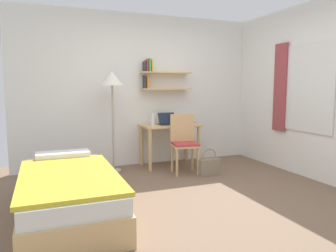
{
  "coord_description": "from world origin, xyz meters",
  "views": [
    {
      "loc": [
        -1.68,
        -3.36,
        1.36
      ],
      "look_at": [
        -0.15,
        0.51,
        0.85
      ],
      "focal_mm": 34.17,
      "sensor_mm": 36.0,
      "label": 1
    }
  ],
  "objects_px": {
    "bed": "(69,193)",
    "desk_chair": "(184,141)",
    "water_bottle": "(153,119)",
    "handbag": "(209,166)",
    "standing_lamp": "(112,85)",
    "book_stack": "(187,123)",
    "desk": "(170,132)",
    "laptop": "(167,121)"
  },
  "relations": [
    {
      "from": "laptop",
      "to": "desk_chair",
      "type": "bearing_deg",
      "value": -82.05
    },
    {
      "from": "desk",
      "to": "handbag",
      "type": "height_order",
      "value": "desk"
    },
    {
      "from": "desk",
      "to": "handbag",
      "type": "relative_size",
      "value": 2.3
    },
    {
      "from": "bed",
      "to": "handbag",
      "type": "bearing_deg",
      "value": 20.62
    },
    {
      "from": "desk",
      "to": "water_bottle",
      "type": "bearing_deg",
      "value": -170.01
    },
    {
      "from": "handbag",
      "to": "desk_chair",
      "type": "bearing_deg",
      "value": 134.12
    },
    {
      "from": "bed",
      "to": "book_stack",
      "type": "xyz_separation_m",
      "value": [
        2.12,
        1.56,
        0.5
      ]
    },
    {
      "from": "laptop",
      "to": "water_bottle",
      "type": "relative_size",
      "value": 1.41
    },
    {
      "from": "desk",
      "to": "handbag",
      "type": "distance_m",
      "value": 0.98
    },
    {
      "from": "bed",
      "to": "desk",
      "type": "distance_m",
      "value": 2.45
    },
    {
      "from": "bed",
      "to": "desk_chair",
      "type": "height_order",
      "value": "desk_chair"
    },
    {
      "from": "bed",
      "to": "desk",
      "type": "xyz_separation_m",
      "value": [
        1.81,
        1.61,
        0.34
      ]
    },
    {
      "from": "desk_chair",
      "to": "water_bottle",
      "type": "xyz_separation_m",
      "value": [
        -0.37,
        0.45,
        0.32
      ]
    },
    {
      "from": "bed",
      "to": "desk",
      "type": "height_order",
      "value": "desk"
    },
    {
      "from": "handbag",
      "to": "laptop",
      "type": "bearing_deg",
      "value": 113.59
    },
    {
      "from": "standing_lamp",
      "to": "book_stack",
      "type": "height_order",
      "value": "standing_lamp"
    },
    {
      "from": "desk",
      "to": "standing_lamp",
      "type": "distance_m",
      "value": 1.28
    },
    {
      "from": "desk_chair",
      "to": "handbag",
      "type": "xyz_separation_m",
      "value": [
        0.29,
        -0.3,
        -0.37
      ]
    },
    {
      "from": "desk_chair",
      "to": "handbag",
      "type": "height_order",
      "value": "desk_chair"
    },
    {
      "from": "bed",
      "to": "desk",
      "type": "bearing_deg",
      "value": 41.74
    },
    {
      "from": "water_bottle",
      "to": "book_stack",
      "type": "height_order",
      "value": "water_bottle"
    },
    {
      "from": "bed",
      "to": "water_bottle",
      "type": "bearing_deg",
      "value": 46.38
    },
    {
      "from": "standing_lamp",
      "to": "desk",
      "type": "bearing_deg",
      "value": 2.6
    },
    {
      "from": "laptop",
      "to": "book_stack",
      "type": "relative_size",
      "value": 1.2
    },
    {
      "from": "desk_chair",
      "to": "book_stack",
      "type": "bearing_deg",
      "value": 59.68
    },
    {
      "from": "bed",
      "to": "handbag",
      "type": "xyz_separation_m",
      "value": [
        2.14,
        0.81,
        -0.1
      ]
    },
    {
      "from": "book_stack",
      "to": "handbag",
      "type": "bearing_deg",
      "value": -88.12
    },
    {
      "from": "standing_lamp",
      "to": "laptop",
      "type": "bearing_deg",
      "value": 4.54
    },
    {
      "from": "standing_lamp",
      "to": "water_bottle",
      "type": "xyz_separation_m",
      "value": [
        0.67,
        -0.01,
        -0.57
      ]
    },
    {
      "from": "desk",
      "to": "water_bottle",
      "type": "height_order",
      "value": "water_bottle"
    },
    {
      "from": "desk_chair",
      "to": "water_bottle",
      "type": "distance_m",
      "value": 0.66
    },
    {
      "from": "bed",
      "to": "book_stack",
      "type": "height_order",
      "value": "book_stack"
    },
    {
      "from": "handbag",
      "to": "standing_lamp",
      "type": "bearing_deg",
      "value": 150.13
    },
    {
      "from": "water_bottle",
      "to": "handbag",
      "type": "bearing_deg",
      "value": -48.63
    },
    {
      "from": "bed",
      "to": "standing_lamp",
      "type": "distance_m",
      "value": 2.11
    },
    {
      "from": "desk_chair",
      "to": "book_stack",
      "type": "relative_size",
      "value": 3.67
    },
    {
      "from": "desk",
      "to": "desk_chair",
      "type": "bearing_deg",
      "value": -85.04
    },
    {
      "from": "bed",
      "to": "water_bottle",
      "type": "xyz_separation_m",
      "value": [
        1.48,
        1.56,
        0.59
      ]
    },
    {
      "from": "bed",
      "to": "laptop",
      "type": "height_order",
      "value": "laptop"
    },
    {
      "from": "desk_chair",
      "to": "laptop",
      "type": "height_order",
      "value": "desk_chair"
    },
    {
      "from": "desk_chair",
      "to": "handbag",
      "type": "distance_m",
      "value": 0.56
    },
    {
      "from": "bed",
      "to": "laptop",
      "type": "xyz_separation_m",
      "value": [
        1.78,
        1.64,
        0.53
      ]
    }
  ]
}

